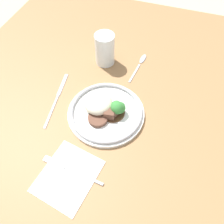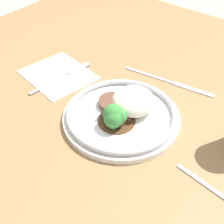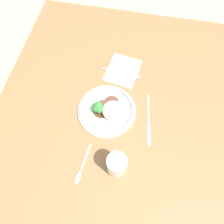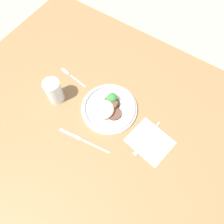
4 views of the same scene
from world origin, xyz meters
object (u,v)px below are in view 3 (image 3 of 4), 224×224
(plate, at_px, (107,110))
(spoon, at_px, (80,172))
(juice_glass, at_px, (117,165))
(knife, at_px, (148,121))
(fork, at_px, (125,74))

(plate, bearing_deg, spoon, -10.43)
(juice_glass, distance_m, knife, 0.23)
(fork, bearing_deg, plate, -95.61)
(fork, height_order, spoon, same)
(juice_glass, distance_m, spoon, 0.14)
(juice_glass, relative_size, knife, 0.51)
(knife, bearing_deg, fork, -155.70)
(juice_glass, bearing_deg, plate, -160.09)
(fork, bearing_deg, juice_glass, -79.01)
(plate, height_order, spoon, plate)
(plate, distance_m, spoon, 0.26)
(fork, distance_m, spoon, 0.47)
(knife, height_order, spoon, spoon)
(knife, bearing_deg, juice_glass, -32.13)
(plate, bearing_deg, fork, 168.95)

